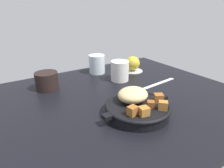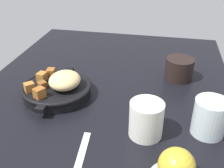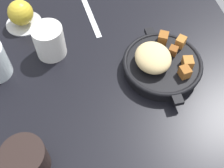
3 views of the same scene
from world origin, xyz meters
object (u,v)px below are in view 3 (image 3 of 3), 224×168
red_apple (20,13)px  butter_knife (90,15)px  cast_iron_skillet (161,63)px  ceramic_mug_white (49,41)px  coffee_mug_dark (26,160)px

red_apple → butter_knife: (-0.78, -19.72, -4.02)cm
cast_iron_skillet → ceramic_mug_white: ceramic_mug_white is taller
cast_iron_skillet → butter_knife: bearing=30.0°
red_apple → ceramic_mug_white: ceramic_mug_white is taller
red_apple → coffee_mug_dark: (-43.33, 1.00, -0.68)cm
butter_knife → ceramic_mug_white: ceramic_mug_white is taller
butter_knife → cast_iron_skillet: bearing=-155.4°
red_apple → butter_knife: bearing=-92.3°
cast_iron_skillet → red_apple: same height
cast_iron_skillet → butter_knife: cast_iron_skillet is taller
cast_iron_skillet → ceramic_mug_white: size_ratio=2.77×
red_apple → coffee_mug_dark: red_apple is taller
ceramic_mug_white → red_apple: bearing=28.3°
ceramic_mug_white → butter_knife: bearing=-46.4°
red_apple → cast_iron_skillet: bearing=-126.7°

